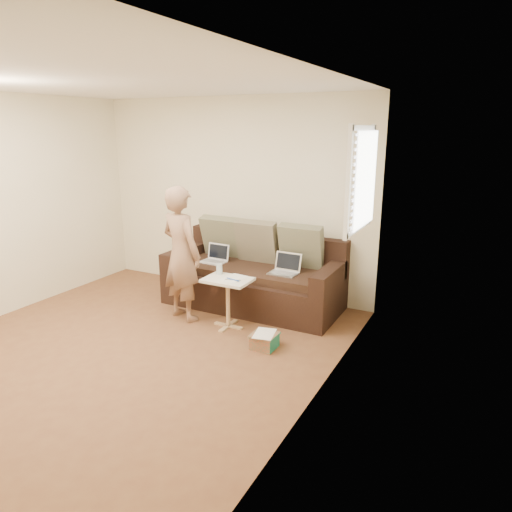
# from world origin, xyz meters

# --- Properties ---
(floor) EXTENTS (4.50, 4.50, 0.00)m
(floor) POSITION_xyz_m (0.00, 0.00, 0.00)
(floor) COLOR brown
(floor) RESTS_ON ground
(ceiling) EXTENTS (4.50, 4.50, 0.00)m
(ceiling) POSITION_xyz_m (0.00, 0.00, 2.60)
(ceiling) COLOR white
(ceiling) RESTS_ON wall_back
(wall_back) EXTENTS (4.00, 0.00, 4.00)m
(wall_back) POSITION_xyz_m (0.00, 2.25, 1.30)
(wall_back) COLOR beige
(wall_back) RESTS_ON ground
(wall_right) EXTENTS (0.00, 4.50, 4.50)m
(wall_right) POSITION_xyz_m (2.00, 0.00, 1.30)
(wall_right) COLOR beige
(wall_right) RESTS_ON ground
(window_blinds) EXTENTS (0.12, 0.88, 1.08)m
(window_blinds) POSITION_xyz_m (1.95, 1.50, 1.70)
(window_blinds) COLOR white
(window_blinds) RESTS_ON wall_right
(sofa) EXTENTS (2.20, 0.95, 0.85)m
(sofa) POSITION_xyz_m (0.56, 1.77, 0.42)
(sofa) COLOR black
(sofa) RESTS_ON ground
(pillow_left) EXTENTS (0.55, 0.29, 0.57)m
(pillow_left) POSITION_xyz_m (-0.04, 2.02, 0.79)
(pillow_left) COLOR #616349
(pillow_left) RESTS_ON sofa
(pillow_mid) EXTENTS (0.55, 0.27, 0.57)m
(pillow_mid) POSITION_xyz_m (0.51, 1.99, 0.79)
(pillow_mid) COLOR #615E45
(pillow_mid) RESTS_ON sofa
(pillow_right) EXTENTS (0.55, 0.28, 0.57)m
(pillow_right) POSITION_xyz_m (1.11, 2.01, 0.79)
(pillow_right) COLOR #616349
(pillow_right) RESTS_ON sofa
(laptop_silver) EXTENTS (0.34, 0.25, 0.22)m
(laptop_silver) POSITION_xyz_m (1.03, 1.67, 0.52)
(laptop_silver) COLOR #B7BABC
(laptop_silver) RESTS_ON sofa
(laptop_white) EXTENTS (0.32, 0.24, 0.23)m
(laptop_white) POSITION_xyz_m (0.02, 1.70, 0.52)
(laptop_white) COLOR white
(laptop_white) RESTS_ON sofa
(person) EXTENTS (0.66, 0.53, 1.58)m
(person) POSITION_xyz_m (0.01, 1.05, 0.79)
(person) COLOR brown
(person) RESTS_ON ground
(side_table) EXTENTS (0.53, 0.37, 0.58)m
(side_table) POSITION_xyz_m (0.62, 1.06, 0.29)
(side_table) COLOR silver
(side_table) RESTS_ON ground
(drinking_glass) EXTENTS (0.07, 0.07, 0.12)m
(drinking_glass) POSITION_xyz_m (0.45, 1.17, 0.64)
(drinking_glass) COLOR silver
(drinking_glass) RESTS_ON side_table
(scissors) EXTENTS (0.19, 0.13, 0.02)m
(scissors) POSITION_xyz_m (0.70, 1.04, 0.59)
(scissors) COLOR silver
(scissors) RESTS_ON side_table
(paper_on_table) EXTENTS (0.25, 0.33, 0.00)m
(paper_on_table) POSITION_xyz_m (0.67, 1.10, 0.58)
(paper_on_table) COLOR white
(paper_on_table) RESTS_ON side_table
(striped_box) EXTENTS (0.26, 0.26, 0.16)m
(striped_box) POSITION_xyz_m (1.22, 0.77, 0.08)
(striped_box) COLOR red
(striped_box) RESTS_ON ground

